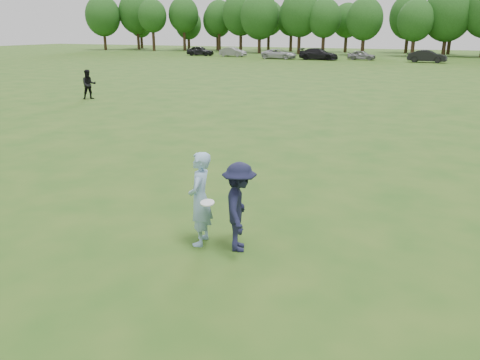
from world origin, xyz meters
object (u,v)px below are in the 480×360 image
(car_d, at_px, (319,54))
(thrower, at_px, (200,199))
(defender, at_px, (239,207))
(car_f, at_px, (427,56))
(player_far_a, at_px, (89,85))
(car_a, at_px, (200,51))
(car_c, at_px, (279,54))
(car_b, at_px, (233,52))
(car_e, at_px, (362,55))

(car_d, bearing_deg, thrower, -163.94)
(defender, height_order, car_f, defender)
(player_far_a, distance_m, car_a, 48.63)
(thrower, bearing_deg, player_far_a, -145.89)
(car_a, relative_size, car_f, 0.93)
(thrower, bearing_deg, defender, 82.22)
(car_c, bearing_deg, car_d, -87.26)
(player_far_a, height_order, car_d, player_far_a)
(car_b, bearing_deg, car_d, -92.90)
(defender, bearing_deg, player_far_a, 26.54)
(car_f, bearing_deg, thrower, -176.17)
(defender, distance_m, car_b, 66.53)
(player_far_a, relative_size, car_f, 0.38)
(car_d, bearing_deg, car_f, -85.17)
(car_d, relative_size, car_e, 1.42)
(thrower, distance_m, car_c, 60.91)
(car_a, height_order, car_f, car_f)
(thrower, height_order, car_b, thrower)
(thrower, relative_size, defender, 1.08)
(car_b, height_order, car_d, car_d)
(car_b, height_order, car_e, car_b)
(thrower, distance_m, car_f, 58.46)
(thrower, bearing_deg, car_d, -179.85)
(car_a, bearing_deg, car_e, -89.49)
(car_c, bearing_deg, car_f, -87.32)
(defender, xyz_separation_m, player_far_a, (-16.83, 15.18, 0.01))
(car_b, xyz_separation_m, car_c, (8.46, -2.47, -0.00))
(player_far_a, distance_m, car_e, 45.88)
(car_d, height_order, car_f, car_d)
(defender, bearing_deg, car_a, 7.64)
(defender, relative_size, car_a, 0.40)
(defender, relative_size, player_far_a, 0.99)
(defender, xyz_separation_m, car_a, (-33.76, 60.76, -0.14))
(thrower, height_order, player_far_a, thrower)
(car_b, distance_m, car_e, 19.73)
(car_a, bearing_deg, player_far_a, -157.92)
(defender, relative_size, car_d, 0.33)
(car_a, relative_size, car_c, 0.88)
(car_b, xyz_separation_m, car_e, (19.72, -0.20, -0.05))
(defender, xyz_separation_m, car_b, (-27.84, 60.42, -0.19))
(player_far_a, xyz_separation_m, car_d, (3.19, 42.90, -0.11))
(player_far_a, relative_size, car_e, 0.47)
(car_e, xyz_separation_m, car_f, (8.59, -1.85, 0.13))
(car_d, relative_size, car_f, 1.14)
(car_f, bearing_deg, car_d, 96.31)
(player_far_a, xyz_separation_m, car_f, (17.30, 43.20, -0.12))
(thrower, distance_m, car_e, 60.73)
(thrower, relative_size, car_f, 0.40)
(thrower, height_order, car_a, thrower)
(car_c, height_order, car_d, car_d)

